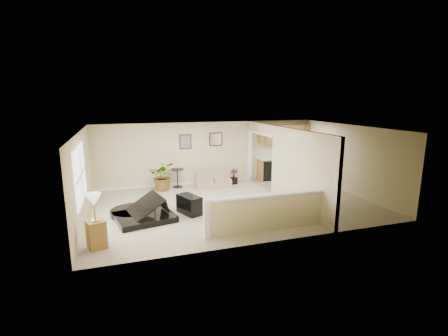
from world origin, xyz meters
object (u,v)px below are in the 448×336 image
object	(u,v)px
loveseat	(213,179)
lamp_stand	(96,225)
palm_plant	(163,176)
piano_bench	(189,205)
piano	(142,198)
accent_table	(177,176)
small_plant	(234,178)

from	to	relation	value
loveseat	lamp_stand	distance (m)	6.02
palm_plant	lamp_stand	distance (m)	4.93
palm_plant	piano_bench	bearing A→B (deg)	-81.97
piano_bench	piano	bearing A→B (deg)	178.98
accent_table	small_plant	bearing A→B (deg)	-3.97
accent_table	lamp_stand	distance (m)	5.41
accent_table	lamp_stand	xyz separation A→B (m)	(-2.71, -4.69, 0.08)
piano_bench	lamp_stand	bearing A→B (deg)	-147.29
piano	loveseat	xyz separation A→B (m)	(2.94, 2.77, -0.33)
piano	loveseat	world-z (taller)	piano
loveseat	palm_plant	xyz separation A→B (m)	(-1.95, 0.02, 0.26)
lamp_stand	accent_table	bearing A→B (deg)	59.98
loveseat	small_plant	xyz separation A→B (m)	(0.91, 0.11, -0.03)
loveseat	palm_plant	world-z (taller)	palm_plant
piano	palm_plant	xyz separation A→B (m)	(0.98, 2.79, -0.08)
piano	loveseat	distance (m)	4.05
piano	piano_bench	world-z (taller)	piano
palm_plant	small_plant	world-z (taller)	palm_plant
loveseat	accent_table	distance (m)	1.41
piano_bench	small_plant	distance (m)	3.81
piano_bench	loveseat	distance (m)	3.20
loveseat	small_plant	distance (m)	0.92
piano	lamp_stand	distance (m)	2.01
small_plant	lamp_stand	distance (m)	6.75
accent_table	piano	bearing A→B (deg)	-117.18
piano_bench	palm_plant	xyz separation A→B (m)	(-0.40, 2.82, 0.27)
loveseat	small_plant	size ratio (longest dim) A/B	2.40
loveseat	small_plant	world-z (taller)	loveseat
piano	lamp_stand	xyz separation A→B (m)	(-1.15, -1.65, -0.07)
loveseat	lamp_stand	world-z (taller)	lamp_stand
piano_bench	small_plant	size ratio (longest dim) A/B	1.37
piano	palm_plant	bearing A→B (deg)	58.46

